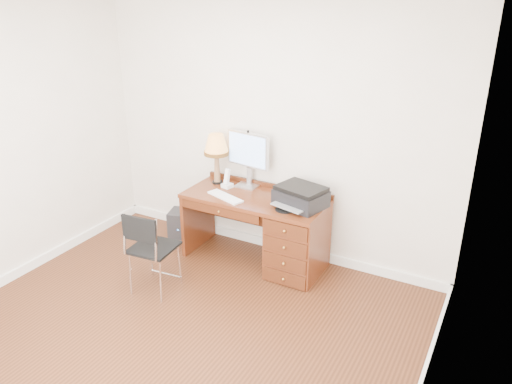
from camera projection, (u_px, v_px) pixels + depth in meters
The scene contains 12 objects.
ground at pixel (178, 332), 4.32m from camera, with size 4.00×4.00×0.00m, color #371A0C.
room_shell at pixel (217, 291), 4.81m from camera, with size 4.00×4.00×4.00m.
desk at pixel (283, 232), 5.16m from camera, with size 1.50×0.67×0.75m.
monitor at pixel (248, 153), 5.31m from camera, with size 0.52×0.20×0.60m.
keyboard at pixel (225, 197), 5.15m from camera, with size 0.44×0.13×0.02m, color white.
mouse_pad at pixel (285, 209), 4.87m from camera, with size 0.19×0.19×0.04m.
printer at pixel (301, 196), 4.92m from camera, with size 0.54×0.47×0.21m.
leg_lamp at pixel (216, 148), 5.38m from camera, with size 0.27×0.27×0.56m.
phone at pixel (227, 182), 5.39m from camera, with size 0.12×0.12×0.21m.
pen_cup at pixel (296, 193), 5.14m from camera, with size 0.08×0.08×0.10m, color black.
chair at pixel (149, 244), 4.70m from camera, with size 0.44×0.44×0.85m.
equipment_box at pixel (182, 223), 5.94m from camera, with size 0.27×0.27×0.31m, color black.
Camera 1 is at (2.27, -2.78, 2.77)m, focal length 35.00 mm.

